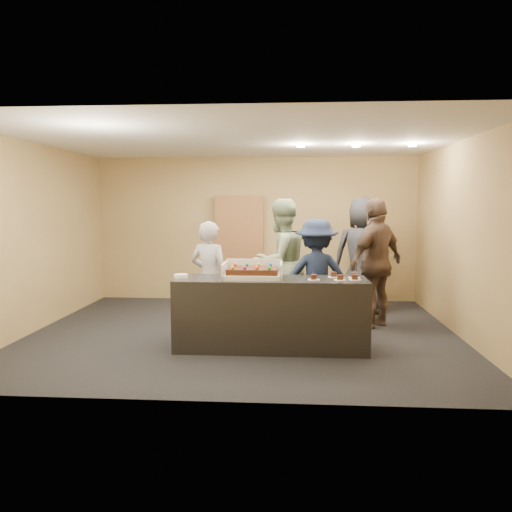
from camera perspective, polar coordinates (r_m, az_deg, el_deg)
name	(u,v)px	position (r m, az deg, el deg)	size (l,w,h in m)	color
room	(243,238)	(6.98, -1.48, 2.03)	(6.04, 6.00, 2.70)	black
serving_counter	(271,314)	(6.34, 1.71, -6.60)	(2.40, 0.70, 0.90)	black
storage_cabinet	(239,248)	(9.43, -1.91, 0.89)	(0.90, 0.15, 1.99)	brown
cake_box	(253,274)	(6.29, -0.36, -2.09)	(0.74, 0.51, 0.22)	white
sheet_cake	(253,271)	(6.26, -0.39, -1.67)	(0.63, 0.43, 0.12)	#38180C
plate_stack	(181,276)	(6.39, -8.59, -2.27)	(0.17, 0.17, 0.04)	white
slice_a	(314,278)	(6.16, 6.62, -2.52)	(0.15, 0.15, 0.07)	white
slice_b	(334,275)	(6.42, 8.88, -2.20)	(0.15, 0.15, 0.07)	white
slice_c	(340,278)	(6.18, 9.58, -2.54)	(0.15, 0.15, 0.07)	white
slice_d	(354,276)	(6.40, 11.14, -2.27)	(0.15, 0.15, 0.07)	white
slice_e	(355,278)	(6.23, 11.22, -2.50)	(0.15, 0.15, 0.07)	white
person_server_grey	(210,278)	(7.02, -5.32, -2.51)	(0.58, 0.38, 1.59)	#A1A0A5
person_sage_man	(281,263)	(7.47, 2.83, -0.77)	(0.93, 0.72, 1.91)	#94A77D
person_navy_man	(316,276)	(7.11, 6.90, -2.30)	(1.05, 0.60, 1.62)	#17203A
person_brown_extra	(376,263)	(7.61, 13.58, -0.76)	(1.12, 0.47, 1.92)	brown
person_dark_suit	(362,255)	(8.55, 12.05, 0.13)	(0.96, 0.62, 1.95)	#2A2B30
ceiling_spotlights	(356,146)	(7.53, 11.37, 12.27)	(1.72, 0.12, 0.03)	#FFEAC6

